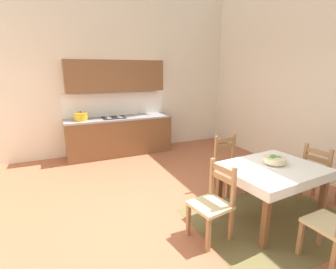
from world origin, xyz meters
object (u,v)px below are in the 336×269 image
Objects in this scene: kitchen_cabinetry at (118,119)px; fruit_bowl at (274,160)px; dining_chair_camera_side at (334,226)px; dining_chair_tv_side at (213,203)px; dining_chair_window_side at (320,176)px; dining_chair_kitchen_side at (229,165)px; dining_table at (271,176)px.

fruit_bowl is at bearing -70.10° from kitchen_cabinetry.
dining_chair_camera_side is 1.25m from dining_chair_tv_side.
kitchen_cabinetry reaches higher than dining_chair_tv_side.
dining_chair_camera_side is 1.05m from fruit_bowl.
dining_chair_tv_side is 1.10m from fruit_bowl.
kitchen_cabinetry is 4.21m from dining_chair_window_side.
dining_table is at bearing -91.77° from dining_chair_kitchen_side.
dining_chair_camera_side is at bearing -98.40° from fruit_bowl.
dining_chair_window_side is (1.02, 0.90, 0.00)m from dining_chair_camera_side.
dining_chair_window_side and dining_chair_kitchen_side have the same top height.
dining_chair_tv_side is at bearing 134.90° from dining_chair_camera_side.
dining_chair_camera_side is 1.00× the size of dining_chair_tv_side.
dining_chair_window_side is (2.15, -3.59, -0.41)m from kitchen_cabinetry.
kitchen_cabinetry is 4.65m from dining_chair_camera_side.
dining_chair_camera_side is at bearing -75.88° from kitchen_cabinetry.
kitchen_cabinetry is at bearing 108.16° from dining_table.
dining_chair_tv_side is at bearing -135.56° from dining_chair_kitchen_side.
dining_chair_camera_side and dining_chair_window_side have the same top height.
dining_chair_kitchen_side is at bearing 44.44° from dining_chair_tv_side.
dining_chair_kitchen_side is at bearing -65.67° from kitchen_cabinetry.
dining_chair_camera_side is at bearing -92.33° from dining_chair_kitchen_side.
dining_chair_kitchen_side is (-0.95, 0.93, 0.00)m from dining_chair_window_side.
dining_chair_camera_side is at bearing -138.82° from dining_chair_window_side.
dining_chair_tv_side is 1.91m from dining_chair_window_side.
dining_chair_window_side is at bearing -0.54° from dining_table.
dining_chair_camera_side is 1.00× the size of dining_chair_kitchen_side.
dining_chair_tv_side reaches higher than dining_table.
kitchen_cabinetry reaches higher than dining_chair_camera_side.
fruit_bowl is at bearing 4.73° from dining_chair_tv_side.
dining_table is 0.94m from dining_chair_kitchen_side.
kitchen_cabinetry reaches higher than fruit_bowl.
fruit_bowl is at bearing 81.60° from dining_chair_camera_side.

